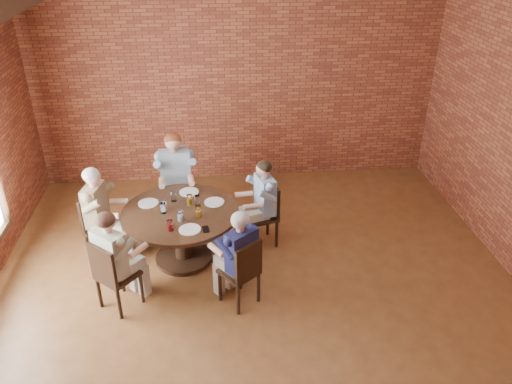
{
  "coord_description": "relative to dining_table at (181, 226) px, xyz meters",
  "views": [
    {
      "loc": [
        -0.47,
        -4.34,
        4.01
      ],
      "look_at": [
        0.05,
        1.0,
        1.03
      ],
      "focal_mm": 35.0,
      "sensor_mm": 36.0,
      "label": 1
    }
  ],
  "objects": [
    {
      "name": "chair_a",
      "position": [
        1.13,
        0.3,
        -0.04
      ],
      "size": [
        0.47,
        0.47,
        0.89
      ],
      "rotation": [
        0.0,
        0.0,
        -1.31
      ],
      "color": "black",
      "rests_on": "floor"
    },
    {
      "name": "diner_d",
      "position": [
        -0.69,
        -0.81,
        0.11
      ],
      "size": [
        0.77,
        0.78,
        1.28
      ],
      "primitive_type": null,
      "rotation": [
        0.0,
        0.0,
        2.43
      ],
      "color": "beige",
      "rests_on": "floor"
    },
    {
      "name": "wall_back",
      "position": [
        0.9,
        2.39,
        1.17
      ],
      "size": [
        7.0,
        0.0,
        7.0
      ],
      "primitive_type": "plane",
      "rotation": [
        1.57,
        0.0,
        0.0
      ],
      "color": "brown",
      "rests_on": "ground"
    },
    {
      "name": "diner_e",
      "position": [
        0.68,
        -0.88,
        0.09
      ],
      "size": [
        0.73,
        0.75,
        1.24
      ],
      "primitive_type": null,
      "rotation": [
        0.0,
        0.0,
        3.8
      ],
      "color": "#181A43",
      "rests_on": "floor"
    },
    {
      "name": "chair_d",
      "position": [
        -0.74,
        -0.87,
        -0.03
      ],
      "size": [
        0.56,
        0.56,
        0.91
      ],
      "rotation": [
        0.0,
        0.0,
        2.43
      ],
      "color": "black",
      "rests_on": "floor"
    },
    {
      "name": "chair_b",
      "position": [
        -0.1,
        1.08,
        -0.01
      ],
      "size": [
        0.49,
        0.49,
        0.96
      ],
      "rotation": [
        0.0,
        0.0,
        0.09
      ],
      "color": "black",
      "rests_on": "floor"
    },
    {
      "name": "dining_table",
      "position": [
        0.0,
        0.0,
        0.0
      ],
      "size": [
        1.48,
        1.48,
        0.75
      ],
      "color": "black",
      "rests_on": "floor"
    },
    {
      "name": "diner_b",
      "position": [
        -0.09,
        0.99,
        0.16
      ],
      "size": [
        0.62,
        0.74,
        1.38
      ],
      "primitive_type": null,
      "rotation": [
        0.0,
        0.0,
        0.09
      ],
      "color": "#899FAF",
      "rests_on": "floor"
    },
    {
      "name": "plate_a",
      "position": [
        0.44,
        0.17,
        0.23
      ],
      "size": [
        0.26,
        0.26,
        0.01
      ],
      "primitive_type": "cylinder",
      "color": "white",
      "rests_on": "dining_table"
    },
    {
      "name": "glass_d",
      "position": [
        -0.19,
        0.04,
        0.29
      ],
      "size": [
        0.07,
        0.07,
        0.14
      ],
      "primitive_type": "cylinder",
      "color": "white",
      "rests_on": "dining_table"
    },
    {
      "name": "plate_b",
      "position": [
        0.11,
        0.48,
        0.23
      ],
      "size": [
        0.26,
        0.26,
        0.01
      ],
      "primitive_type": "cylinder",
      "color": "white",
      "rests_on": "dining_table"
    },
    {
      "name": "ceiling",
      "position": [
        0.9,
        -1.11,
        2.87
      ],
      "size": [
        7.0,
        7.0,
        0.0
      ],
      "primitive_type": "plane",
      "rotation": [
        3.14,
        0.0,
        0.0
      ],
      "color": "white",
      "rests_on": "wall_back"
    },
    {
      "name": "glass_e",
      "position": [
        -0.2,
        -0.02,
        0.29
      ],
      "size": [
        0.07,
        0.07,
        0.14
      ],
      "primitive_type": "cylinder",
      "color": "white",
      "rests_on": "dining_table"
    },
    {
      "name": "glass_c",
      "position": [
        -0.09,
        0.27,
        0.29
      ],
      "size": [
        0.07,
        0.07,
        0.14
      ],
      "primitive_type": "cylinder",
      "color": "white",
      "rests_on": "dining_table"
    },
    {
      "name": "smartphone",
      "position": [
        0.32,
        -0.46,
        0.23
      ],
      "size": [
        0.09,
        0.15,
        0.01
      ],
      "primitive_type": "cube",
      "rotation": [
        0.0,
        0.0,
        0.13
      ],
      "color": "black",
      "rests_on": "dining_table"
    },
    {
      "name": "floor",
      "position": [
        0.9,
        -1.11,
        -0.53
      ],
      "size": [
        7.0,
        7.0,
        0.0
      ],
      "primitive_type": "plane",
      "color": "brown",
      "rests_on": "ground"
    },
    {
      "name": "diner_a",
      "position": [
        1.06,
        0.28,
        0.1
      ],
      "size": [
        0.69,
        0.62,
        1.25
      ],
      "primitive_type": null,
      "rotation": [
        0.0,
        0.0,
        -1.31
      ],
      "color": "teal",
      "rests_on": "floor"
    },
    {
      "name": "glass_a",
      "position": [
        0.22,
        0.13,
        0.29
      ],
      "size": [
        0.07,
        0.07,
        0.14
      ],
      "primitive_type": "cylinder",
      "color": "white",
      "rests_on": "dining_table"
    },
    {
      "name": "glass_g",
      "position": [
        0.02,
        -0.23,
        0.29
      ],
      "size": [
        0.07,
        0.07,
        0.14
      ],
      "primitive_type": "cylinder",
      "color": "white",
      "rests_on": "dining_table"
    },
    {
      "name": "diner_c",
      "position": [
        -1.03,
        0.21,
        0.12
      ],
      "size": [
        0.7,
        0.61,
        1.29
      ],
      "primitive_type": null,
      "rotation": [
        0.0,
        0.0,
        1.37
      ],
      "color": "brown",
      "rests_on": "floor"
    },
    {
      "name": "plate_c",
      "position": [
        -0.41,
        0.23,
        0.23
      ],
      "size": [
        0.26,
        0.26,
        0.01
      ],
      "primitive_type": "cylinder",
      "color": "white",
      "rests_on": "dining_table"
    },
    {
      "name": "chair_e",
      "position": [
        0.72,
        -0.94,
        -0.04
      ],
      "size": [
        0.53,
        0.53,
        0.88
      ],
      "rotation": [
        0.0,
        0.0,
        3.8
      ],
      "color": "black",
      "rests_on": "floor"
    },
    {
      "name": "chair_c",
      "position": [
        -1.1,
        0.23,
        -0.03
      ],
      "size": [
        0.48,
        0.48,
        0.91
      ],
      "rotation": [
        0.0,
        0.0,
        1.37
      ],
      "color": "black",
      "rests_on": "floor"
    },
    {
      "name": "glass_f",
      "position": [
        -0.09,
        -0.43,
        0.29
      ],
      "size": [
        0.07,
        0.07,
        0.14
      ],
      "primitive_type": "cylinder",
      "color": "white",
      "rests_on": "dining_table"
    },
    {
      "name": "glass_b",
      "position": [
        0.12,
        0.16,
        0.29
      ],
      "size": [
        0.07,
        0.07,
        0.14
      ],
      "primitive_type": "cylinder",
      "color": "white",
      "rests_on": "dining_table"
    },
    {
      "name": "glass_h",
      "position": [
        0.24,
        -0.16,
        0.29
      ],
      "size": [
        0.07,
        0.07,
        0.14
      ],
      "primitive_type": "cylinder",
      "color": "white",
      "rests_on": "dining_table"
    },
    {
      "name": "plate_d",
      "position": [
        0.13,
        -0.45,
        0.23
      ],
      "size": [
        0.26,
        0.26,
        0.01
      ],
      "primitive_type": "cylinder",
      "color": "white",
      "rests_on": "dining_table"
    }
  ]
}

